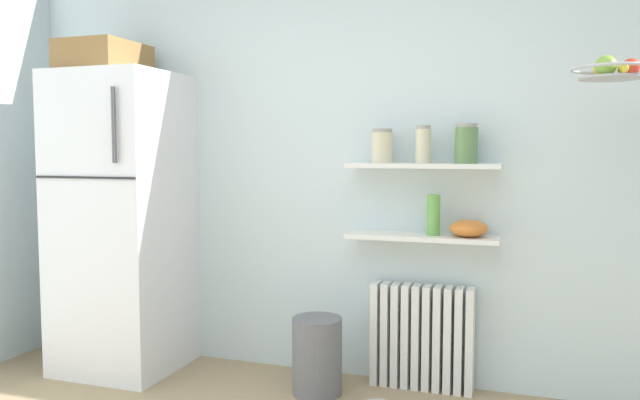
{
  "coord_description": "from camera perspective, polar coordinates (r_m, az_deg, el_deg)",
  "views": [
    {
      "loc": [
        0.88,
        -1.43,
        1.3
      ],
      "look_at": [
        -0.16,
        1.6,
        1.05
      ],
      "focal_mm": 35.1,
      "sensor_mm": 36.0,
      "label": 1
    }
  ],
  "objects": [
    {
      "name": "hanging_fruit_basket",
      "position": [
        3.04,
        25.12,
        10.72
      ],
      "size": [
        0.34,
        0.34,
        0.1
      ],
      "color": "#B2B2B7"
    },
    {
      "name": "wall_shelf_lower",
      "position": [
        3.4,
        9.29,
        -3.36
      ],
      "size": [
        0.81,
        0.22,
        0.02
      ],
      "primitive_type": "cube",
      "color": "white"
    },
    {
      "name": "storage_jar_0",
      "position": [
        3.41,
        5.68,
        4.9
      ],
      "size": [
        0.12,
        0.12,
        0.19
      ],
      "color": "beige",
      "rests_on": "wall_shelf_upper"
    },
    {
      "name": "radiator",
      "position": [
        3.54,
        9.26,
        -12.22
      ],
      "size": [
        0.56,
        0.12,
        0.57
      ],
      "color": "white",
      "rests_on": "ground_plane"
    },
    {
      "name": "storage_jar_1",
      "position": [
        3.37,
        9.4,
        5.0
      ],
      "size": [
        0.08,
        0.08,
        0.2
      ],
      "color": "beige",
      "rests_on": "wall_shelf_upper"
    },
    {
      "name": "shelf_bowl",
      "position": [
        3.36,
        13.4,
        -2.53
      ],
      "size": [
        0.2,
        0.2,
        0.09
      ],
      "primitive_type": "ellipsoid",
      "color": "orange",
      "rests_on": "wall_shelf_lower"
    },
    {
      "name": "wall_shelf_upper",
      "position": [
        3.37,
        9.37,
        3.1
      ],
      "size": [
        0.81,
        0.22,
        0.02
      ],
      "primitive_type": "cube",
      "color": "white"
    },
    {
      "name": "back_wall",
      "position": [
        3.59,
        4.7,
        4.45
      ],
      "size": [
        7.04,
        0.1,
        2.6
      ],
      "primitive_type": "cube",
      "color": "silver",
      "rests_on": "ground_plane"
    },
    {
      "name": "trash_bin",
      "position": [
        3.45,
        -0.26,
        -14.02
      ],
      "size": [
        0.27,
        0.27,
        0.41
      ],
      "primitive_type": "cylinder",
      "color": "slate",
      "rests_on": "ground_plane"
    },
    {
      "name": "storage_jar_2",
      "position": [
        3.34,
        13.2,
        5.01
      ],
      "size": [
        0.12,
        0.12,
        0.21
      ],
      "color": "#5B7F4C",
      "rests_on": "wall_shelf_upper"
    },
    {
      "name": "refrigerator",
      "position": [
        3.9,
        -17.63,
        -1.38
      ],
      "size": [
        0.66,
        0.67,
        1.93
      ],
      "color": "silver",
      "rests_on": "ground_plane"
    },
    {
      "name": "vase",
      "position": [
        3.37,
        10.3,
        -1.34
      ],
      "size": [
        0.07,
        0.07,
        0.22
      ],
      "primitive_type": "cylinder",
      "color": "#66A84C",
      "rests_on": "wall_shelf_lower"
    }
  ]
}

